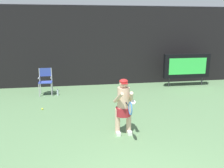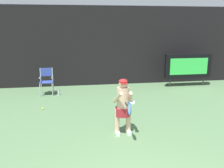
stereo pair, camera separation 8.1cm
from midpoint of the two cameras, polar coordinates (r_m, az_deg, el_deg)
name	(u,v)px [view 1 (the left image)]	position (r m, az deg, el deg)	size (l,w,h in m)	color
backdrop_screen	(94,47)	(11.26, -4.57, 8.84)	(18.00, 0.12, 3.66)	black
scoreboard	(187,66)	(11.61, 17.13, 4.12)	(2.20, 0.21, 1.50)	black
umpire_chair	(46,80)	(10.11, -15.73, 0.95)	(0.52, 0.44, 1.08)	#B7B7BC
water_bottle	(58,92)	(9.98, -12.99, -1.98)	(0.07, 0.07, 0.27)	silver
tennis_player	(124,105)	(6.17, 2.37, -4.90)	(0.53, 0.60, 1.47)	white
tennis_racket	(130,108)	(5.62, 3.91, -5.75)	(0.03, 0.60, 0.31)	black
tennis_ball_spare	(42,109)	(8.45, -16.48, -5.70)	(0.07, 0.07, 0.07)	#CCDB3D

